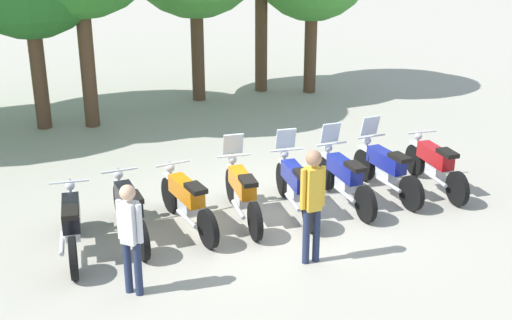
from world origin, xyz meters
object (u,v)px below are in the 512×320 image
object	(u,v)px
motorcycle_7	(435,164)
motorcycle_2	(187,200)
person_0	(313,197)
motorcycle_4	(295,184)
motorcycle_0	(72,223)
motorcycle_5	(344,177)
motorcycle_1	(129,209)
motorcycle_6	(386,168)
person_1	(130,232)
motorcycle_3	(242,191)

from	to	relation	value
motorcycle_7	motorcycle_2	bearing A→B (deg)	93.99
person_0	motorcycle_4	bearing A→B (deg)	162.74
motorcycle_0	motorcycle_5	world-z (taller)	motorcycle_5
motorcycle_1	motorcycle_4	xyz separation A→B (m)	(2.87, -0.59, 0.01)
motorcycle_4	motorcycle_1	bearing A→B (deg)	95.27
motorcycle_2	motorcycle_5	xyz separation A→B (m)	(2.87, -0.59, 0.01)
motorcycle_5	person_0	world-z (taller)	person_0
motorcycle_6	person_1	bearing A→B (deg)	106.65
motorcycle_0	motorcycle_1	bearing A→B (deg)	-71.03
motorcycle_0	motorcycle_6	distance (m)	5.78
motorcycle_0	motorcycle_3	bearing A→B (deg)	-79.38
motorcycle_1	motorcycle_0	bearing A→B (deg)	100.41
motorcycle_1	person_0	xyz separation A→B (m)	(2.02, -2.23, 0.57)
motorcycle_6	motorcycle_7	size ratio (longest dim) A/B	1.02
motorcycle_0	motorcycle_7	distance (m)	6.78
motorcycle_2	motorcycle_5	world-z (taller)	motorcycle_5
motorcycle_4	person_0	xyz separation A→B (m)	(-0.85, -1.64, 0.56)
motorcycle_2	motorcycle_0	bearing A→B (deg)	88.13
motorcycle_4	motorcycle_2	bearing A→B (deg)	94.78
person_1	person_0	bearing A→B (deg)	133.83
motorcycle_2	motorcycle_7	bearing A→B (deg)	-98.88
motorcycle_0	motorcycle_2	xyz separation A→B (m)	(1.90, -0.15, 0.00)
motorcycle_0	motorcycle_4	bearing A→B (deg)	-81.25
motorcycle_0	motorcycle_2	distance (m)	1.91
motorcycle_5	motorcycle_6	xyz separation A→B (m)	(0.95, -0.06, 0.00)
motorcycle_2	motorcycle_6	world-z (taller)	motorcycle_6
person_0	motorcycle_2	bearing A→B (deg)	-142.24
motorcycle_4	person_1	xyz separation A→B (m)	(-3.48, -1.06, 0.44)
motorcycle_6	motorcycle_2	bearing A→B (deg)	88.35
motorcycle_6	person_0	bearing A→B (deg)	124.92
motorcycle_0	person_0	distance (m)	3.74
motorcycle_3	motorcycle_5	distance (m)	1.95
person_0	motorcycle_0	bearing A→B (deg)	-116.24
motorcycle_2	motorcycle_3	bearing A→B (deg)	-97.84
motorcycle_1	motorcycle_5	world-z (taller)	motorcycle_5
motorcycle_2	motorcycle_3	world-z (taller)	motorcycle_3
motorcycle_0	person_0	bearing A→B (deg)	-109.42
motorcycle_7	person_0	size ratio (longest dim) A/B	1.18
motorcycle_5	motorcycle_1	bearing A→B (deg)	90.18
motorcycle_2	motorcycle_7	world-z (taller)	same
motorcycle_5	person_1	bearing A→B (deg)	112.78
motorcycle_3	motorcycle_4	bearing A→B (deg)	-87.85
motorcycle_1	motorcycle_6	distance (m)	4.85
motorcycle_0	motorcycle_4	size ratio (longest dim) A/B	1.00
motorcycle_0	person_1	world-z (taller)	person_1
motorcycle_0	motorcycle_2	world-z (taller)	same
motorcycle_4	motorcycle_3	bearing A→B (deg)	93.07
motorcycle_1	motorcycle_3	world-z (taller)	motorcycle_3
motorcycle_0	motorcycle_7	bearing A→B (deg)	-82.39
motorcycle_5	motorcycle_7	world-z (taller)	motorcycle_5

